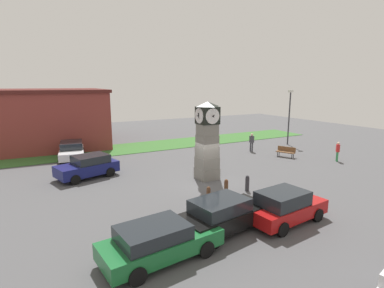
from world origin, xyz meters
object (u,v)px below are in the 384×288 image
at_px(clock_tower, 207,141).
at_px(car_near_tower, 224,214).
at_px(car_by_building, 285,206).
at_px(car_silver_hatch, 72,150).
at_px(car_navy_sedan, 159,241).
at_px(bench, 286,151).
at_px(bollard_near_tower, 208,194).
at_px(pedestrian_crossing_lot, 338,150).
at_px(car_far_lot, 88,166).
at_px(street_lamp_near_road, 289,113).
at_px(bollard_far_row, 247,183).
at_px(pedestrian_by_cars, 252,141).
at_px(bollard_mid_row, 226,187).

bearing_deg(clock_tower, car_near_tower, -115.55).
relative_size(car_by_building, car_silver_hatch, 0.87).
relative_size(clock_tower, car_navy_sedan, 1.12).
relative_size(car_navy_sedan, bench, 2.79).
xyz_separation_m(bollard_near_tower, pedestrian_crossing_lot, (14.06, 2.37, 0.51)).
bearing_deg(car_navy_sedan, car_near_tower, 12.06).
bearing_deg(car_far_lot, car_by_building, -59.36).
distance_m(bench, street_lamp_near_road, 6.54).
relative_size(clock_tower, bench, 3.13).
distance_m(bollard_far_row, car_by_building, 4.30).
height_order(car_far_lot, street_lamp_near_road, street_lamp_near_road).
bearing_deg(pedestrian_crossing_lot, car_navy_sedan, -161.38).
bearing_deg(car_near_tower, bench, 34.64).
height_order(clock_tower, bench, clock_tower).
relative_size(car_navy_sedan, car_far_lot, 1.07).
bearing_deg(clock_tower, pedestrian_by_cars, 32.50).
relative_size(car_near_tower, pedestrian_crossing_lot, 2.75).
distance_m(clock_tower, car_navy_sedan, 10.06).
xyz_separation_m(bollard_mid_row, car_by_building, (0.37, -4.23, 0.30)).
height_order(clock_tower, bollard_near_tower, clock_tower).
xyz_separation_m(bollard_near_tower, street_lamp_near_road, (15.74, 9.53, 2.93)).
height_order(bollard_mid_row, street_lamp_near_road, street_lamp_near_road).
bearing_deg(car_far_lot, bollard_far_row, -42.96).
bearing_deg(bollard_far_row, bench, 31.62).
xyz_separation_m(bollard_near_tower, pedestrian_by_cars, (10.15, 8.71, 0.57)).
xyz_separation_m(bollard_far_row, car_far_lot, (-7.96, 7.41, 0.29)).
bearing_deg(bollard_mid_row, bollard_far_row, -3.33).
height_order(bollard_near_tower, pedestrian_by_cars, pedestrian_by_cars).
bearing_deg(bench, car_far_lot, 172.44).
bearing_deg(bollard_far_row, bollard_near_tower, -174.20).
bearing_deg(street_lamp_near_road, car_navy_sedan, -146.47).
relative_size(car_by_building, bench, 2.49).
bearing_deg(car_near_tower, car_navy_sedan, -167.94).
bearing_deg(bollard_near_tower, pedestrian_by_cars, 40.64).
xyz_separation_m(car_near_tower, street_lamp_near_road, (16.90, 12.69, 2.59)).
distance_m(car_far_lot, pedestrian_by_cars, 15.22).
height_order(pedestrian_by_cars, street_lamp_near_road, street_lamp_near_road).
distance_m(clock_tower, car_near_tower, 7.66).
height_order(car_navy_sedan, car_far_lot, car_far_lot).
xyz_separation_m(clock_tower, car_silver_hatch, (-7.40, 10.38, -1.84)).
relative_size(bollard_mid_row, car_navy_sedan, 0.20).
xyz_separation_m(car_by_building, street_lamp_near_road, (13.93, 13.37, 2.58)).
distance_m(bollard_mid_row, bollard_far_row, 1.48).
bearing_deg(car_near_tower, street_lamp_near_road, 36.90).
xyz_separation_m(bollard_far_row, car_near_tower, (-4.09, -3.46, 0.27)).
xyz_separation_m(car_far_lot, car_silver_hatch, (-0.32, 6.22, -0.04)).
relative_size(bollard_near_tower, street_lamp_near_road, 0.15).
xyz_separation_m(car_near_tower, car_silver_hatch, (-4.19, 17.10, -0.02)).
relative_size(car_near_tower, car_far_lot, 1.04).
xyz_separation_m(bench, pedestrian_by_cars, (-1.27, 3.18, 0.48)).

